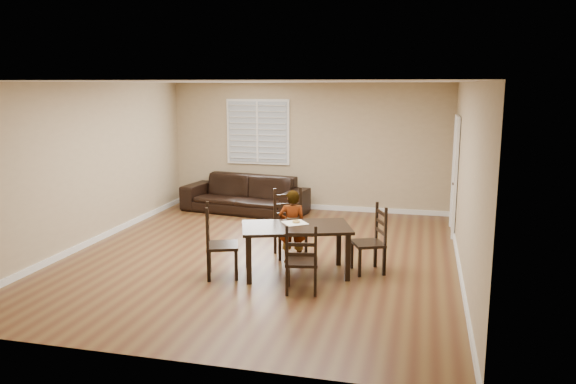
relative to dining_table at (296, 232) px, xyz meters
The scene contains 11 objects.
ground 1.18m from the dining_table, 134.80° to the left, with size 7.00×7.00×0.00m, color brown.
room 1.64m from the dining_table, 127.08° to the left, with size 6.04×7.04×2.72m.
dining_table is the anchor object (origin of this frame).
chair_near 0.98m from the dining_table, 109.88° to the left, with size 0.62×0.61×1.06m.
chair_far 0.82m from the dining_table, 72.17° to the right, with size 0.48×0.46×0.92m.
chair_left 1.17m from the dining_table, 160.84° to the right, with size 0.57×0.59×1.04m.
chair_right 1.17m from the dining_table, 19.51° to the left, with size 0.56×0.57×0.98m.
child 0.55m from the dining_table, 109.01° to the left, with size 0.41×0.27×1.12m, color gray.
napkin 0.19m from the dining_table, 109.01° to the left, with size 0.32×0.32×0.00m, color beige.
donut 0.21m from the dining_table, 102.67° to the left, with size 0.11×0.11×0.04m.
sofa 4.10m from the dining_table, 118.29° to the left, with size 2.61×1.02×0.76m, color black.
Camera 1 is at (2.42, -8.17, 2.66)m, focal length 35.00 mm.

